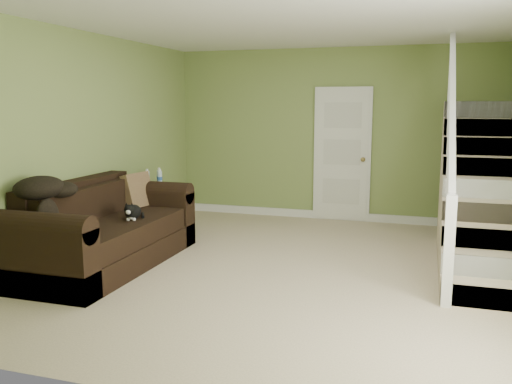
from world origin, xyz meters
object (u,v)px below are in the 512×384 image
Objects in this scene: sofa at (105,234)px; cat at (132,212)px; banana at (86,229)px; side_table at (156,209)px.

sofa is 5.30× the size of cat.
sofa is 11.03× the size of banana.
cat is (0.27, 0.14, 0.23)m from sofa.
sofa is 0.38m from cat.
side_table is 2.12m from banana.
sofa is at bearing 79.09° from banana.
banana is at bearing -75.02° from sofa.
sofa reaches higher than side_table.
side_table is (-0.19, 1.55, -0.02)m from sofa.
cat is (0.45, -1.41, 0.25)m from side_table.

